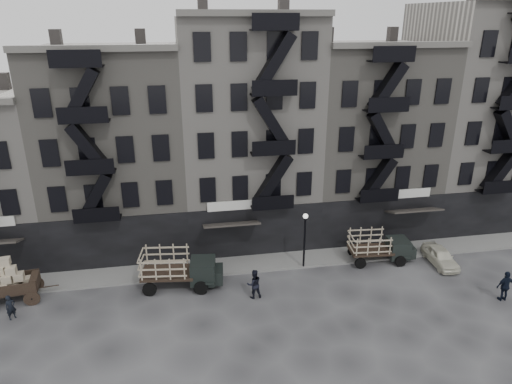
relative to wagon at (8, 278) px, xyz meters
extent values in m
plane|color=#38383A|center=(16.44, -1.95, -1.68)|extent=(140.00, 140.00, 0.00)
cube|color=slate|center=(16.44, 1.80, -1.60)|extent=(55.00, 2.50, 0.15)
cube|color=slate|center=(6.44, 8.05, 5.82)|extent=(10.00, 10.00, 15.00)
cube|color=black|center=(6.44, 3.10, 0.32)|extent=(10.00, 0.35, 4.00)
cube|color=#595651|center=(6.44, 2.90, 13.52)|extent=(10.00, 0.50, 0.40)
cube|color=#4C4744|center=(3.44, 8.05, 13.92)|extent=(0.70, 0.70, 1.20)
cube|color=#4C4744|center=(8.94, 8.05, 13.92)|extent=(0.70, 0.70, 1.20)
cube|color=#A9A39B|center=(16.44, 8.05, 6.82)|extent=(10.00, 10.00, 17.00)
cube|color=black|center=(16.44, 3.10, 0.32)|extent=(10.00, 0.35, 4.00)
cube|color=#595651|center=(16.44, 2.90, 15.52)|extent=(10.00, 0.50, 0.40)
cube|color=#4C4744|center=(13.44, 8.05, 15.92)|extent=(0.70, 0.70, 1.20)
cube|color=#4C4744|center=(18.94, 8.05, 15.92)|extent=(0.70, 0.70, 1.20)
cube|color=slate|center=(26.44, 8.05, 5.82)|extent=(10.00, 10.00, 15.00)
cube|color=black|center=(26.44, 3.10, 0.32)|extent=(10.00, 0.35, 4.00)
cube|color=#595651|center=(26.44, 2.90, 13.52)|extent=(10.00, 0.50, 0.40)
cube|color=#4C4744|center=(23.44, 8.05, 13.92)|extent=(0.70, 0.70, 1.20)
cube|color=#4C4744|center=(28.94, 8.05, 13.92)|extent=(0.70, 0.70, 1.20)
cube|color=#A9A39B|center=(36.44, 8.05, 7.32)|extent=(10.00, 10.00, 18.00)
cube|color=black|center=(36.44, 3.10, 0.32)|extent=(10.00, 0.35, 4.00)
cylinder|color=black|center=(19.44, 0.65, 0.32)|extent=(0.14, 0.14, 4.00)
sphere|color=silver|center=(19.44, 0.65, 2.42)|extent=(0.36, 0.36, 0.36)
cube|color=black|center=(0.10, -0.01, -0.79)|extent=(3.36, 2.02, 0.18)
cylinder|color=black|center=(1.43, -0.76, -1.19)|extent=(0.98, 0.19, 0.98)
cylinder|color=black|center=(1.24, 1.01, -1.19)|extent=(0.98, 0.19, 0.98)
cube|color=black|center=(1.51, 0.14, -0.43)|extent=(0.59, 1.46, 0.71)
cube|color=black|center=(9.87, -0.10, -0.62)|extent=(3.66, 2.44, 0.18)
cube|color=black|center=(12.18, -0.40, -0.52)|extent=(1.83, 2.01, 1.51)
cube|color=black|center=(13.08, -0.51, -0.82)|extent=(0.99, 1.60, 0.91)
cylinder|color=black|center=(11.95, -1.39, -1.22)|extent=(0.93, 0.34, 0.91)
cylinder|color=black|center=(12.21, 0.62, -1.22)|extent=(0.93, 0.34, 0.91)
cylinder|color=black|center=(8.64, -0.96, -1.22)|extent=(0.93, 0.34, 0.91)
cylinder|color=black|center=(8.90, 1.04, -1.22)|extent=(0.93, 0.34, 0.91)
cube|color=black|center=(24.52, 0.70, -0.73)|extent=(3.21, 2.06, 0.16)
cube|color=black|center=(26.59, 0.52, -0.64)|extent=(1.57, 1.74, 1.35)
cube|color=black|center=(27.40, 0.45, -0.91)|extent=(0.83, 1.41, 0.81)
cylinder|color=black|center=(26.42, -0.37, -1.27)|extent=(0.83, 0.27, 0.81)
cylinder|color=black|center=(26.58, 1.43, -1.27)|extent=(0.83, 0.27, 0.81)
cylinder|color=black|center=(23.46, -0.12, -1.27)|extent=(0.83, 0.27, 0.81)
cylinder|color=black|center=(23.61, 1.68, -1.27)|extent=(0.83, 0.27, 0.81)
imported|color=beige|center=(29.44, -0.55, -1.05)|extent=(1.60, 3.72, 1.25)
imported|color=black|center=(0.61, -1.98, -0.88)|extent=(0.69, 0.67, 1.60)
imported|color=black|center=(15.29, -2.34, -0.69)|extent=(1.04, 0.86, 1.98)
imported|color=black|center=(30.94, -5.46, -0.64)|extent=(1.22, 0.52, 2.07)
camera|label=1|loc=(10.99, -27.05, 15.35)|focal=32.00mm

